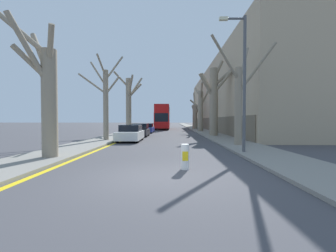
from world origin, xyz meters
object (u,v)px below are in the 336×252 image
(street_tree_right_0, at_px, (239,99))
(parked_car_1, at_px, (140,130))
(traffic_bollard, at_px, (185,157))
(street_tree_right_3, at_px, (195,114))
(street_tree_left_1, at_px, (105,100))
(street_tree_left_0, at_px, (46,91))
(parked_car_2, at_px, (147,128))
(lamp_post, at_px, (242,77))
(double_decker_bus, at_px, (163,116))
(street_tree_left_2, at_px, (129,103))
(parked_car_0, at_px, (130,133))
(street_tree_right_1, at_px, (214,99))
(street_tree_right_2, at_px, (201,109))

(street_tree_right_0, xyz_separation_m, parked_car_1, (-7.97, 9.28, -2.53))
(parked_car_1, distance_m, traffic_bollard, 16.83)
(street_tree_right_3, bearing_deg, street_tree_left_1, -112.57)
(street_tree_left_0, xyz_separation_m, parked_car_2, (2.18, 21.06, -2.46))
(lamp_post, bearing_deg, parked_car_2, 110.34)
(double_decker_bus, bearing_deg, lamp_post, -80.04)
(street_tree_left_2, xyz_separation_m, parked_car_1, (1.93, -3.69, -3.27))
(street_tree_left_1, distance_m, street_tree_right_3, 26.18)
(parked_car_0, xyz_separation_m, parked_car_2, (0.00, 12.32, -0.03))
(lamp_post, xyz_separation_m, traffic_bollard, (-3.18, -3.71, -3.58))
(street_tree_left_0, relative_size, double_decker_bus, 0.67)
(street_tree_right_1, relative_size, street_tree_right_2, 1.12)
(street_tree_right_3, xyz_separation_m, traffic_bollard, (-3.96, -34.91, -2.44))
(street_tree_left_1, xyz_separation_m, street_tree_right_1, (10.09, 5.36, 0.60))
(street_tree_left_1, height_order, lamp_post, street_tree_left_1)
(double_decker_bus, distance_m, parked_car_0, 24.36)
(street_tree_right_3, bearing_deg, parked_car_0, -108.10)
(street_tree_left_2, height_order, double_decker_bus, street_tree_left_2)
(street_tree_right_0, distance_m, double_decker_bus, 28.54)
(street_tree_right_3, distance_m, traffic_bollard, 35.21)
(street_tree_right_0, relative_size, parked_car_2, 1.59)
(street_tree_left_1, distance_m, parked_car_2, 12.75)
(street_tree_right_3, bearing_deg, lamp_post, -91.43)
(double_decker_bus, bearing_deg, street_tree_left_1, -98.92)
(street_tree_left_2, relative_size, double_decker_bus, 0.76)
(street_tree_left_0, height_order, street_tree_right_1, street_tree_right_1)
(street_tree_right_3, xyz_separation_m, parked_car_1, (-7.92, -18.55, -2.24))
(lamp_post, bearing_deg, street_tree_left_2, 119.04)
(street_tree_left_1, xyz_separation_m, double_decker_bus, (3.79, 24.16, -0.91))
(double_decker_bus, relative_size, lamp_post, 1.43)
(street_tree_right_1, distance_m, parked_car_0, 10.23)
(street_tree_right_0, height_order, parked_car_0, street_tree_right_0)
(street_tree_left_0, relative_size, street_tree_right_0, 0.99)
(street_tree_left_2, xyz_separation_m, traffic_bollard, (5.89, -20.05, -3.47))
(street_tree_left_0, xyz_separation_m, street_tree_right_2, (9.93, 23.71, 0.35))
(street_tree_right_1, bearing_deg, parked_car_1, 178.16)
(street_tree_right_1, relative_size, traffic_bollard, 8.83)
(street_tree_right_2, relative_size, street_tree_right_3, 1.00)
(street_tree_left_2, xyz_separation_m, street_tree_right_3, (9.85, 14.86, -1.03))
(parked_car_0, distance_m, lamp_post, 10.52)
(parked_car_0, bearing_deg, double_decker_bus, 86.06)
(street_tree_left_1, distance_m, lamp_post, 11.64)
(street_tree_left_0, xyz_separation_m, double_decker_bus, (3.84, 32.97, -0.52))
(street_tree_left_0, bearing_deg, lamp_post, 10.87)
(street_tree_left_1, bearing_deg, street_tree_right_3, 67.43)
(parked_car_0, xyz_separation_m, traffic_bollard, (3.97, -10.67, -0.20))
(street_tree_left_1, xyz_separation_m, lamp_post, (9.27, -7.02, 0.56))
(street_tree_right_0, distance_m, street_tree_right_2, 18.56)
(parked_car_1, bearing_deg, traffic_bollard, -76.36)
(street_tree_left_1, distance_m, street_tree_left_2, 9.32)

